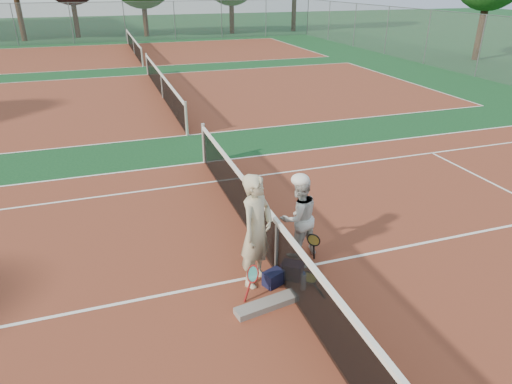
% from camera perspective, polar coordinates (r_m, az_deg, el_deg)
% --- Properties ---
extents(ground, '(130.00, 130.00, 0.00)m').
position_cam_1_polar(ground, '(7.93, 2.51, -10.03)').
color(ground, '#103C1C').
rests_on(ground, ground).
extents(court_main, '(23.77, 10.97, 0.01)m').
position_cam_1_polar(court_main, '(7.93, 2.52, -10.01)').
color(court_main, brown).
rests_on(court_main, ground).
extents(court_far_a, '(23.77, 10.97, 0.01)m').
position_cam_1_polar(court_far_a, '(20.21, -11.55, 11.49)').
color(court_far_a, brown).
rests_on(court_far_a, ground).
extents(court_far_b, '(23.77, 10.97, 0.01)m').
position_cam_1_polar(court_far_b, '(33.44, -14.94, 16.38)').
color(court_far_b, brown).
rests_on(court_far_b, ground).
extents(net_main, '(0.10, 10.98, 1.02)m').
position_cam_1_polar(net_main, '(7.65, 2.59, -6.90)').
color(net_main, black).
rests_on(net_main, ground).
extents(net_far_a, '(0.10, 10.98, 1.02)m').
position_cam_1_polar(net_far_a, '(20.10, -11.68, 12.90)').
color(net_far_a, black).
rests_on(net_far_a, ground).
extents(net_far_b, '(0.10, 10.98, 1.02)m').
position_cam_1_polar(net_far_b, '(33.37, -15.04, 17.24)').
color(net_far_b, black).
rests_on(net_far_b, ground).
extents(fence_back, '(32.00, 0.06, 3.00)m').
position_cam_1_polar(fence_back, '(40.23, -16.11, 19.74)').
color(fence_back, slate).
rests_on(fence_back, ground).
extents(player_a, '(0.83, 0.80, 1.91)m').
position_cam_1_polar(player_a, '(7.22, 0.07, -4.86)').
color(player_a, '#C3B997').
rests_on(player_a, ground).
extents(player_b, '(0.83, 0.70, 1.52)m').
position_cam_1_polar(player_b, '(8.06, 5.35, -3.16)').
color(player_b, silver).
rests_on(player_b, ground).
extents(racket_red, '(0.33, 0.35, 0.57)m').
position_cam_1_polar(racket_red, '(7.21, -0.39, -11.25)').
color(racket_red, maroon).
rests_on(racket_red, ground).
extents(racket_black_held, '(0.33, 0.32, 0.59)m').
position_cam_1_polar(racket_black_held, '(8.09, 7.16, -6.99)').
color(racket_black_held, black).
rests_on(racket_black_held, ground).
extents(racket_spare, '(0.34, 0.62, 0.14)m').
position_cam_1_polar(racket_spare, '(7.70, 6.68, -10.80)').
color(racket_spare, black).
rests_on(racket_spare, ground).
extents(sports_bag_navy, '(0.38, 0.33, 0.26)m').
position_cam_1_polar(sports_bag_navy, '(7.58, 2.20, -10.71)').
color(sports_bag_navy, black).
rests_on(sports_bag_navy, ground).
extents(sports_bag_purple, '(0.43, 0.41, 0.29)m').
position_cam_1_polar(sports_bag_purple, '(7.75, 4.54, -9.74)').
color(sports_bag_purple, black).
rests_on(sports_bag_purple, ground).
extents(net_cover_canvas, '(1.05, 0.41, 0.11)m').
position_cam_1_polar(net_cover_canvas, '(7.16, 1.36, -13.90)').
color(net_cover_canvas, slate).
rests_on(net_cover_canvas, ground).
extents(water_bottle, '(0.09, 0.09, 0.30)m').
position_cam_1_polar(water_bottle, '(7.50, 5.96, -11.11)').
color(water_bottle, '#C9DFFF').
rests_on(water_bottle, ground).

